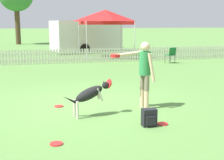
% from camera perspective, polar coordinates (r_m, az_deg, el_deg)
% --- Properties ---
extents(ground_plane, '(240.00, 240.00, 0.00)m').
position_cam_1_polar(ground_plane, '(8.19, -4.60, -4.26)').
color(ground_plane, '#5B8C42').
extents(handler_person, '(1.03, 0.46, 1.62)m').
position_cam_1_polar(handler_person, '(7.56, 5.74, 2.34)').
color(handler_person, beige).
rests_on(handler_person, ground_plane).
extents(leaping_dog, '(1.18, 0.44, 0.80)m').
position_cam_1_polar(leaping_dog, '(7.00, -3.97, -2.50)').
color(leaping_dog, black).
rests_on(leaping_dog, ground_plane).
extents(frisbee_near_handler, '(0.22, 0.22, 0.02)m').
position_cam_1_polar(frisbee_near_handler, '(6.60, 9.23, -7.91)').
color(frisbee_near_handler, red).
rests_on(frisbee_near_handler, ground_plane).
extents(frisbee_near_dog, '(0.22, 0.22, 0.02)m').
position_cam_1_polar(frisbee_near_dog, '(5.58, -10.13, -11.39)').
color(frisbee_near_dog, red).
rests_on(frisbee_near_dog, ground_plane).
extents(frisbee_midfield, '(0.22, 0.22, 0.02)m').
position_cam_1_polar(frisbee_midfield, '(7.95, -9.69, -4.75)').
color(frisbee_midfield, red).
rests_on(frisbee_midfield, ground_plane).
extents(backpack_on_grass, '(0.29, 0.23, 0.36)m').
position_cam_1_polar(backpack_on_grass, '(6.40, 6.82, -6.85)').
color(backpack_on_grass, black).
rests_on(backpack_on_grass, ground_plane).
extents(picket_fence, '(19.83, 0.04, 0.75)m').
position_cam_1_polar(picket_fence, '(16.29, -9.75, 4.27)').
color(picket_fence, beige).
rests_on(picket_fence, ground_plane).
extents(folding_chair_center, '(0.53, 0.54, 0.83)m').
position_cam_1_polar(folding_chair_center, '(16.54, 10.77, 4.75)').
color(folding_chair_center, '#333338').
rests_on(folding_chair_center, ground_plane).
extents(canopy_tent_secondary, '(2.84, 2.84, 2.86)m').
position_cam_1_polar(canopy_tent_secondary, '(19.08, -1.24, 11.41)').
color(canopy_tent_secondary, silver).
rests_on(canopy_tent_secondary, ground_plane).
extents(equipment_trailer, '(5.70, 3.16, 2.22)m').
position_cam_1_polar(equipment_trailer, '(22.41, -4.70, 8.07)').
color(equipment_trailer, white).
rests_on(equipment_trailer, ground_plane).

